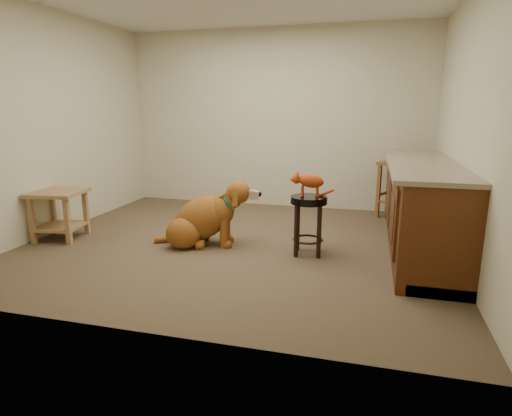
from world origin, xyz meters
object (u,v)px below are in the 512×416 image
(side_table, at_px, (59,207))
(wood_stool, at_px, (395,189))
(tabby_kitten, at_px, (308,182))
(padded_stool, at_px, (308,213))
(golden_retriever, at_px, (203,219))

(side_table, bearing_deg, wood_stool, 28.53)
(wood_stool, xyz_separation_m, tabby_kitten, (-0.94, -1.83, 0.36))
(wood_stool, bearing_deg, padded_stool, -116.90)
(padded_stool, xyz_separation_m, side_table, (-2.82, -0.21, -0.06))
(side_table, relative_size, golden_retriever, 0.52)
(tabby_kitten, bearing_deg, golden_retriever, 173.59)
(padded_stool, bearing_deg, side_table, -175.71)
(side_table, xyz_separation_m, golden_retriever, (1.67, 0.23, -0.08))
(padded_stool, relative_size, side_table, 0.98)
(wood_stool, relative_size, golden_retriever, 0.64)
(golden_retriever, bearing_deg, wood_stool, 29.84)
(side_table, relative_size, tabby_kitten, 1.42)
(padded_stool, xyz_separation_m, wood_stool, (0.93, 1.83, -0.03))
(side_table, distance_m, tabby_kitten, 2.84)
(golden_retriever, height_order, tabby_kitten, tabby_kitten)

